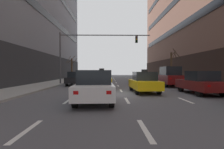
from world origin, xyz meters
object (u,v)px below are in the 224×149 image
object	(u,v)px
traffic_signal_0	(89,47)
taxi_driving_3	(102,79)
taxi_driving_0	(144,82)
street_tree_0	(171,66)
car_parked_2	(170,77)
car_driving_1	(95,86)
street_tree_2	(72,68)
car_parked_1	(200,83)
car_driving_2	(76,79)

from	to	relation	value
traffic_signal_0	taxi_driving_3	bearing A→B (deg)	-70.21
taxi_driving_0	street_tree_0	distance (m)	14.03
car_parked_2	traffic_signal_0	bearing A→B (deg)	162.73
car_driving_1	street_tree_2	world-z (taller)	street_tree_2
street_tree_0	car_parked_1	bearing A→B (deg)	-101.17
street_tree_2	taxi_driving_0	bearing A→B (deg)	-63.90
car_driving_1	traffic_signal_0	world-z (taller)	traffic_signal_0
traffic_signal_0	car_driving_2	bearing A→B (deg)	-145.30
car_parked_1	car_driving_2	bearing A→B (deg)	142.44
traffic_signal_0	street_tree_0	distance (m)	12.72
car_driving_1	car_parked_2	world-z (taller)	car_parked_2
street_tree_0	traffic_signal_0	bearing A→B (deg)	-161.40
taxi_driving_3	street_tree_2	size ratio (longest dim) A/B	1.00
taxi_driving_3	traffic_signal_0	bearing A→B (deg)	109.79
taxi_driving_3	traffic_signal_0	size ratio (longest dim) A/B	0.41
car_driving_2	street_tree_2	bearing A→B (deg)	103.91
taxi_driving_0	car_parked_1	world-z (taller)	taxi_driving_0
taxi_driving_3	street_tree_2	bearing A→B (deg)	110.91
taxi_driving_3	car_parked_2	xyz separation A→B (m)	(7.45, 2.09, 0.22)
car_driving_1	car_driving_2	world-z (taller)	car_driving_1
car_parked_1	street_tree_0	world-z (taller)	street_tree_0
taxi_driving_0	car_driving_1	xyz separation A→B (m)	(-3.55, -4.30, 0.05)
street_tree_0	street_tree_2	distance (m)	18.53
car_driving_1	traffic_signal_0	bearing A→B (deg)	97.77
taxi_driving_0	car_driving_2	distance (m)	9.91
taxi_driving_0	street_tree_2	size ratio (longest dim) A/B	0.95
car_driving_1	car_driving_2	bearing A→B (deg)	105.53
taxi_driving_0	car_parked_2	world-z (taller)	car_parked_2
car_parked_1	street_tree_2	xyz separation A→B (m)	(-14.00, 21.47, 1.45)
street_tree_0	street_tree_2	size ratio (longest dim) A/B	1.02
car_parked_2	car_driving_1	bearing A→B (deg)	-127.73
car_driving_2	car_parked_1	world-z (taller)	car_parked_1
car_parked_1	taxi_driving_0	bearing A→B (deg)	165.88
car_driving_2	car_parked_2	xyz separation A→B (m)	(10.72, -1.84, 0.29)
car_parked_1	car_parked_2	size ratio (longest dim) A/B	1.00
car_driving_2	street_tree_0	bearing A→B (deg)	20.62
car_parked_2	street_tree_0	size ratio (longest dim) A/B	0.96
car_driving_2	car_parked_2	bearing A→B (deg)	-9.72
taxi_driving_3	car_parked_1	xyz separation A→B (m)	(7.45, -4.32, -0.03)
traffic_signal_0	car_driving_1	bearing A→B (deg)	-82.23
street_tree_2	street_tree_0	bearing A→B (deg)	-26.25
car_driving_1	traffic_signal_0	size ratio (longest dim) A/B	0.41
taxi_driving_0	street_tree_0	size ratio (longest dim) A/B	0.93
taxi_driving_3	street_tree_0	distance (m)	13.57
car_parked_1	street_tree_0	bearing A→B (deg)	78.83
car_parked_2	taxi_driving_3	bearing A→B (deg)	-164.33
car_driving_1	traffic_signal_0	distance (m)	13.29
taxi_driving_0	street_tree_0	bearing A→B (deg)	61.75
street_tree_2	taxi_driving_3	bearing A→B (deg)	-69.09
car_parked_2	traffic_signal_0	xyz separation A→B (m)	(-9.23, 2.87, 3.69)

